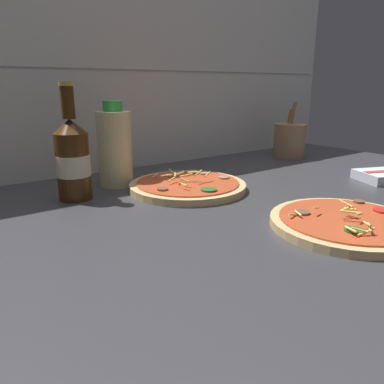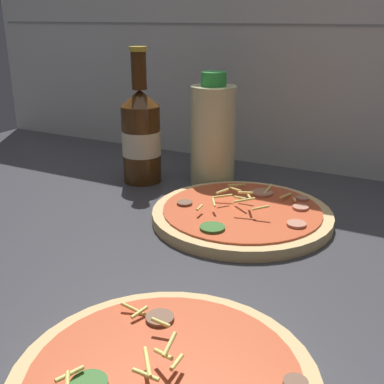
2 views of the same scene
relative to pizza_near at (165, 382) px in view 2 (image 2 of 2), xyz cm
name	(u,v)px [view 2 (image 2 of 2)]	position (x,y,z in cm)	size (l,w,h in cm)	color
counter_slab	(206,278)	(-6.12, 19.76, -2.11)	(160.00, 90.00, 2.50)	#38383D
tile_backsplash	(320,25)	(-6.12, 65.26, 26.64)	(160.00, 1.13, 60.00)	silver
pizza_near	(165,382)	(0.00, 0.00, 0.00)	(25.69, 25.69, 4.66)	tan
pizza_far	(242,214)	(-7.94, 35.58, 0.09)	(26.93, 26.93, 4.81)	tan
beer_bottle	(141,135)	(-31.39, 44.04, 7.93)	(7.05, 7.05, 24.11)	#47280F
oil_bottle	(213,134)	(-19.47, 49.20, 8.35)	(8.07, 8.07, 20.04)	beige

